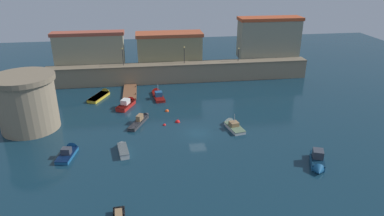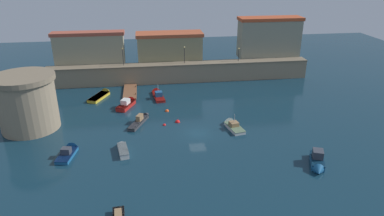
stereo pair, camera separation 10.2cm
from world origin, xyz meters
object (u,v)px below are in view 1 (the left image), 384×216
mooring_buoy_0 (167,111)px  moored_boat_9 (123,149)px  moored_boat_3 (102,95)px  moored_boat_8 (141,120)px  quay_lamp_2 (239,52)px  moored_boat_4 (128,103)px  moored_boat_1 (232,125)px  mooring_buoy_2 (164,125)px  mooring_buoy_1 (178,122)px  quay_lamp_0 (123,54)px  moored_boat_7 (69,151)px  quay_lamp_1 (184,52)px  moored_boat_6 (318,162)px  moored_boat_5 (157,94)px  fortress_tower (27,102)px

mooring_buoy_0 → moored_boat_9: bearing=-118.5°
moored_boat_3 → moored_boat_8: size_ratio=1.01×
quay_lamp_2 → moored_boat_4: quay_lamp_2 is taller
moored_boat_1 → moored_boat_4: size_ratio=0.92×
moored_boat_1 → mooring_buoy_2: (-10.72, 2.07, -0.36)m
mooring_buoy_0 → mooring_buoy_1: size_ratio=0.88×
quay_lamp_0 → moored_boat_9: bearing=-88.4°
quay_lamp_0 → moored_boat_3: (-4.15, -6.86, -6.29)m
moored_boat_7 → quay_lamp_1: bearing=-23.9°
quay_lamp_1 → moored_boat_6: 39.20m
moored_boat_4 → moored_boat_7: moored_boat_4 is taller
quay_lamp_2 → moored_boat_9: quay_lamp_2 is taller
moored_boat_1 → moored_boat_6: bearing=-158.7°
moored_boat_1 → moored_boat_5: bearing=24.3°
fortress_tower → mooring_buoy_2: size_ratio=18.79×
quay_lamp_2 → mooring_buoy_1: quay_lamp_2 is taller
fortress_tower → quay_lamp_2: size_ratio=3.23×
moored_boat_4 → moored_boat_9: 16.73m
quay_lamp_0 → mooring_buoy_0: size_ratio=5.32×
moored_boat_5 → moored_boat_3: bearing=76.0°
moored_boat_7 → moored_boat_9: size_ratio=1.17×
mooring_buoy_1 → moored_boat_1: bearing=-19.1°
fortress_tower → moored_boat_6: size_ratio=1.74×
fortress_tower → quay_lamp_1: fortress_tower is taller
quay_lamp_2 → moored_boat_3: 30.45m
mooring_buoy_0 → mooring_buoy_2: size_ratio=1.39×
mooring_buoy_2 → fortress_tower: bearing=174.9°
mooring_buoy_2 → moored_boat_4: bearing=123.6°
moored_boat_1 → quay_lamp_2: bearing=-28.3°
quay_lamp_0 → moored_boat_1: bearing=-53.0°
quay_lamp_2 → moored_boat_8: 29.75m
moored_boat_6 → moored_boat_5: bearing=-123.5°
quay_lamp_1 → moored_boat_8: (-9.60, -19.68, -6.16)m
mooring_buoy_0 → quay_lamp_0: bearing=116.4°
moored_boat_6 → mooring_buoy_0: 27.36m
moored_boat_9 → mooring_buoy_0: size_ratio=6.82×
quay_lamp_0 → moored_boat_8: (3.39, -19.68, -6.23)m
moored_boat_6 → moored_boat_8: (-22.73, 16.77, -0.26)m
moored_boat_4 → moored_boat_7: 17.95m
moored_boat_1 → mooring_buoy_0: moored_boat_1 is taller
mooring_buoy_0 → moored_boat_3: bearing=142.9°
moored_boat_4 → mooring_buoy_0: 7.78m
fortress_tower → quay_lamp_1: (26.89, 19.71, 2.07)m
quay_lamp_0 → moored_boat_6: bearing=-54.4°
moored_boat_1 → mooring_buoy_2: moored_boat_1 is taller
quay_lamp_1 → moored_boat_7: 35.27m
moored_boat_3 → quay_lamp_2: bearing=-52.4°
moored_boat_5 → mooring_buoy_2: 13.44m
moored_boat_6 → mooring_buoy_2: moored_boat_6 is taller
mooring_buoy_0 → moored_boat_7: bearing=-138.6°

